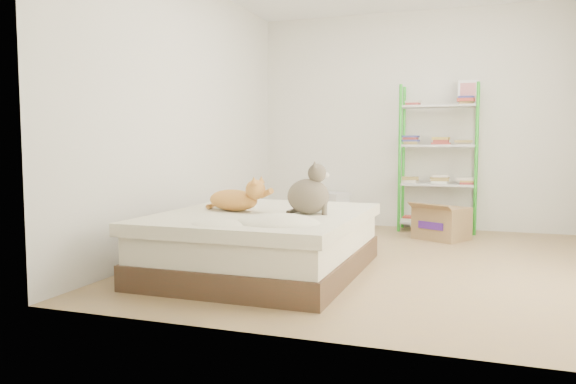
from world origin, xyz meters
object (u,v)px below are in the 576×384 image
at_px(grey_cat, 308,189).
at_px(shelf_unit, 439,163).
at_px(cardboard_box, 442,223).
at_px(orange_cat, 233,197).
at_px(bed, 264,242).
at_px(white_bin, 332,209).

relative_size(grey_cat, shelf_unit, 0.23).
distance_m(shelf_unit, cardboard_box, 0.84).
distance_m(orange_cat, grey_cat, 0.64).
bearing_deg(cardboard_box, orange_cat, -97.04).
xyz_separation_m(grey_cat, shelf_unit, (0.78, 2.60, 0.12)).
xyz_separation_m(shelf_unit, cardboard_box, (0.09, -0.56, -0.62)).
bearing_deg(orange_cat, bed, 16.77).
height_order(orange_cat, white_bin, orange_cat).
height_order(grey_cat, cardboard_box, grey_cat).
xyz_separation_m(grey_cat, white_bin, (-0.48, 2.57, -0.47)).
bearing_deg(shelf_unit, bed, -113.92).
bearing_deg(orange_cat, white_bin, 102.67).
bearing_deg(white_bin, grey_cat, -79.31).
xyz_separation_m(orange_cat, cardboard_box, (1.50, 2.04, -0.41)).
distance_m(bed, orange_cat, 0.44).
relative_size(shelf_unit, cardboard_box, 2.64).
height_order(shelf_unit, white_bin, shelf_unit).
bearing_deg(white_bin, bed, -87.46).
distance_m(grey_cat, cardboard_box, 2.27).
bearing_deg(grey_cat, bed, 74.45).
height_order(orange_cat, cardboard_box, orange_cat).
distance_m(bed, shelf_unit, 2.90).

